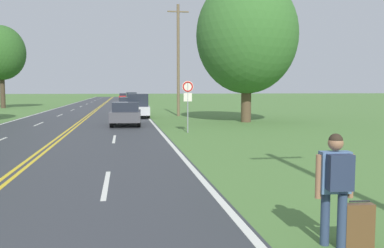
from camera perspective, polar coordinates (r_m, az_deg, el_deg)
name	(u,v)px	position (r m, az deg, el deg)	size (l,w,h in m)	color
hitchhiker_person	(336,179)	(6.21, 19.53, -7.24)	(0.56, 0.43, 1.67)	navy
suitcase	(359,226)	(6.52, 22.35, -13.06)	(0.44, 0.18, 0.70)	brown
traffic_sign	(188,94)	(21.30, -0.60, 4.28)	(0.60, 0.10, 2.72)	gray
utility_pole_midground	(178,59)	(34.83, -1.95, 9.12)	(1.80, 0.24, 9.37)	brown
tree_left_verge	(247,35)	(28.75, 7.71, 12.23)	(6.97, 6.97, 10.00)	brown
tree_right_cluster	(1,53)	(54.34, -25.22, 9.02)	(5.65, 5.65, 9.89)	#473828
car_dark_grey_sedan_nearest	(126,113)	(25.97, -9.25, 1.49)	(2.01, 4.17, 1.47)	black
car_silver_van_approaching	(138,105)	(33.10, -7.58, 2.61)	(1.89, 4.41, 1.92)	black
car_white_hatchback_mid_near	(128,105)	(38.47, -8.95, 2.66)	(1.89, 4.00, 1.54)	black
car_dark_green_van_mid_far	(131,97)	(68.59, -8.53, 3.72)	(1.98, 4.79, 1.75)	black
car_red_hatchback_receding	(123,96)	(90.26, -9.61, 3.88)	(1.94, 3.93, 1.38)	black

